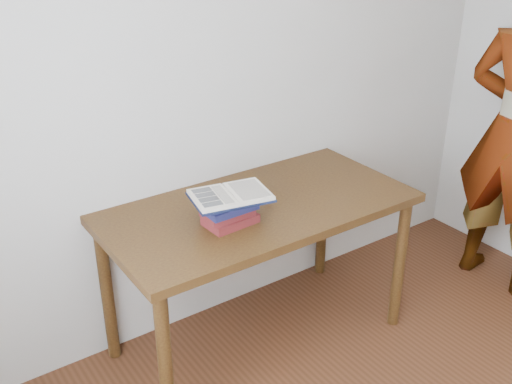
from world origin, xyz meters
TOP-DOWN VIEW (x-y plane):
  - desk at (-0.06, 1.38)m, footprint 1.47×0.74m
  - book_stack at (-0.28, 1.31)m, footprint 0.25×0.17m
  - open_book at (-0.27, 1.30)m, footprint 0.38×0.29m

SIDE VIEW (x-z plane):
  - desk at x=-0.06m, z-range 0.30..1.09m
  - book_stack at x=-0.28m, z-range 0.79..0.92m
  - open_book at x=-0.27m, z-range 0.92..0.94m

